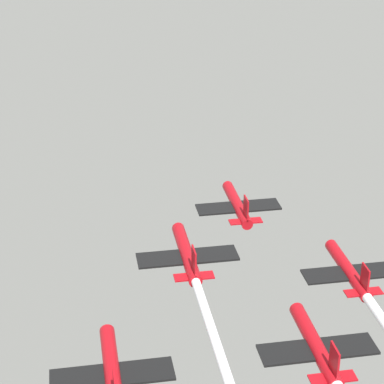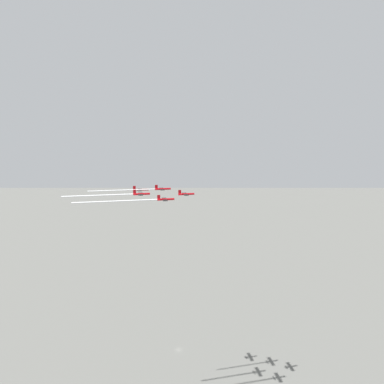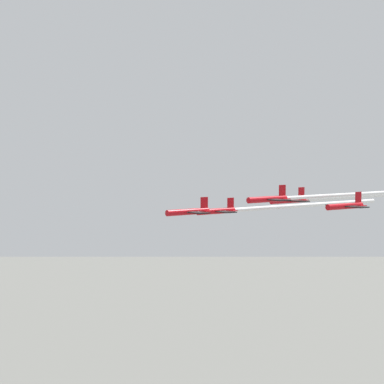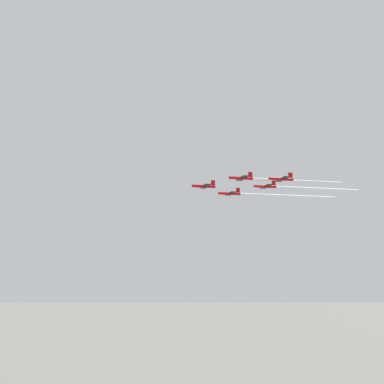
# 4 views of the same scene
# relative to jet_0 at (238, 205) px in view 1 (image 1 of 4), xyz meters

# --- Properties ---
(jet_0) EXTENTS (9.48, 9.04, 3.16)m
(jet_0) POSITION_rel_jet_0_xyz_m (0.00, 0.00, 0.00)
(jet_0) COLOR #B20C14
(jet_1) EXTENTS (9.48, 9.04, 3.16)m
(jet_1) POSITION_rel_jet_0_xyz_m (-13.78, 5.74, 2.20)
(jet_1) COLOR #B20C14
(jet_2) EXTENTS (9.48, 9.04, 3.16)m
(jet_2) POSITION_rel_jet_0_xyz_m (-11.71, -9.25, -1.06)
(jet_2) COLOR #B20C14
(jet_3) EXTENTS (9.48, 9.04, 3.16)m
(jet_3) POSITION_rel_jet_0_xyz_m (-27.56, 11.49, 0.77)
(jet_3) COLOR #B20C14
(jet_4) EXTENTS (9.48, 9.04, 3.16)m
(jet_4) POSITION_rel_jet_0_xyz_m (-25.49, -3.51, 1.01)
(jet_4) COLOR #B20C14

